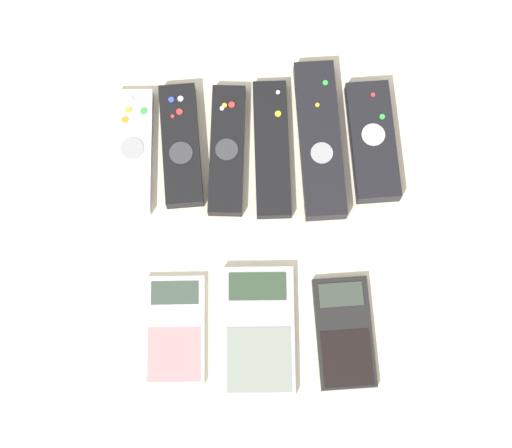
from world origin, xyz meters
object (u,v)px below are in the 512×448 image
remote_0 (133,151)px  calculator_0 (175,330)px  calculator_1 (260,330)px  remote_5 (372,142)px  remote_1 (181,145)px  remote_2 (227,150)px  calculator_2 (344,333)px  remote_4 (320,140)px  remote_3 (272,149)px

remote_0 → calculator_0: remote_0 is taller
calculator_1 → remote_5: bearing=58.7°
remote_1 → calculator_1: (0.10, -0.25, -0.00)m
calculator_0 → remote_1: bearing=88.6°
remote_2 → remote_1: bearing=176.1°
remote_0 → calculator_1: bearing=-55.3°
remote_1 → remote_0: bearing=-178.3°
remote_2 → remote_5: size_ratio=1.09×
remote_0 → calculator_2: bearing=-41.9°
remote_2 → remote_4: (0.12, 0.01, 0.00)m
remote_4 → remote_3: bearing=-173.3°
remote_1 → calculator_2: size_ratio=1.19×
remote_0 → remote_1: bearing=6.1°
remote_1 → calculator_0: remote_1 is taller
remote_0 → remote_4: remote_4 is taller
remote_5 → remote_4: bearing=173.6°
remote_3 → remote_5: size_ratio=1.14×
remote_4 → calculator_2: 0.26m
remote_4 → calculator_0: size_ratio=1.60×
remote_2 → calculator_0: (-0.07, -0.24, -0.00)m
calculator_1 → calculator_2: bearing=-1.9°
remote_4 → remote_0: bearing=179.8°
calculator_2 → remote_4: bearing=92.0°
remote_2 → calculator_0: 0.25m
remote_2 → remote_3: 0.06m
remote_2 → calculator_2: bearing=-56.9°
remote_3 → remote_4: remote_4 is taller
remote_4 → calculator_1: size_ratio=1.35×
remote_1 → calculator_1: remote_1 is taller
remote_4 → calculator_2: size_ratio=1.53×
remote_4 → calculator_1: 0.26m
remote_1 → remote_4: size_ratio=0.78×
remote_1 → calculator_0: (-0.01, -0.24, -0.01)m
remote_3 → remote_1: bearing=176.4°
remote_5 → calculator_0: size_ratio=1.21×
remote_5 → remote_3: bearing=179.6°
remote_0 → remote_1: size_ratio=1.01×
remote_2 → remote_3: remote_2 is taller
remote_0 → remote_2: bearing=0.2°
remote_0 → remote_1: 0.06m
remote_3 → calculator_1: remote_3 is taller
remote_5 → calculator_1: remote_5 is taller
remote_0 → calculator_2: (0.27, -0.24, -0.00)m
remote_0 → remote_3: 0.18m
remote_0 → calculator_0: (0.06, -0.24, -0.00)m
remote_3 → calculator_1: 0.24m
remote_3 → calculator_2: bearing=-71.5°
remote_4 → remote_5: (0.07, -0.00, 0.00)m
remote_1 → calculator_1: bearing=-71.8°
remote_3 → calculator_0: (-0.13, -0.24, -0.00)m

